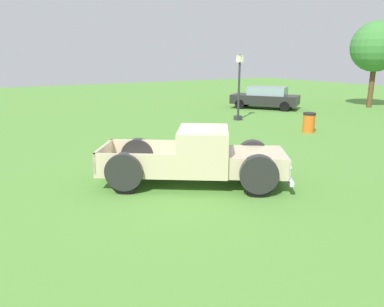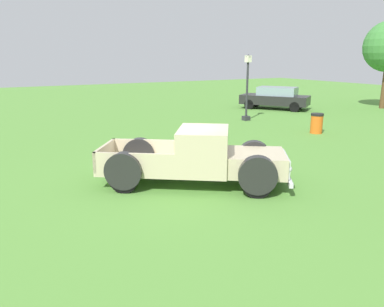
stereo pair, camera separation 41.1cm
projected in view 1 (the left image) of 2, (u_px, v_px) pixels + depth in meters
The scene contains 6 objects.
ground_plane at pixel (183, 179), 11.16m from camera, with size 80.00×80.00×0.00m, color #548C38.
pickup_truck_foreground at pixel (205, 158), 10.52m from camera, with size 4.55×5.38×1.61m.
sedan_distant_a at pixel (266, 97), 25.95m from camera, with size 4.83×4.14×1.53m.
lamp_post_near at pixel (239, 86), 20.97m from camera, with size 0.36×0.36×3.68m.
trash_can at pixel (309, 122), 17.89m from camera, with size 0.59×0.59×0.95m.
oak_tree_west at pixel (376, 47), 25.79m from camera, with size 3.45×3.45×5.95m.
Camera 1 is at (9.19, -5.30, 3.56)m, focal length 34.77 mm.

